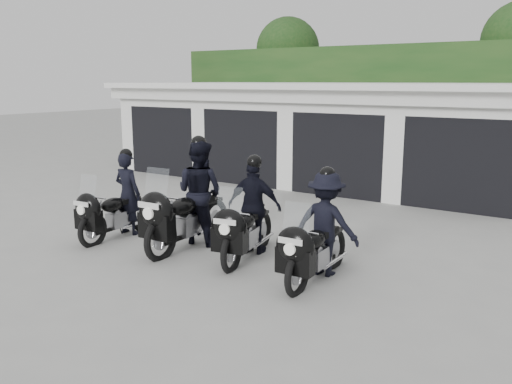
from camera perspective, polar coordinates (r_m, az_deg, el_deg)
The scene contains 7 objects.
ground at distance 10.11m, azimuth -5.09°, elevation -5.90°, with size 80.00×80.00×0.00m, color #989893.
garage_block at distance 16.78m, azimuth 12.30°, elevation 5.88°, with size 16.40×6.80×2.96m.
background_vegetation at distance 21.20m, azimuth 18.29°, elevation 10.37°, with size 20.00×3.90×5.80m.
police_bike_a at distance 10.94m, azimuth -14.34°, elevation -1.02°, with size 0.66×2.05×1.78m.
police_bike_b at distance 10.09m, azimuth -6.66°, elevation -0.73°, with size 0.98×2.43×2.11m.
police_bike_c at distance 9.44m, azimuth -0.58°, elevation -2.22°, with size 1.09×2.08×1.83m.
police_bike_d at distance 8.48m, azimuth 6.92°, elevation -4.00°, with size 1.10×2.06×1.80m.
Camera 1 is at (6.04, -7.51, 3.05)m, focal length 38.00 mm.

